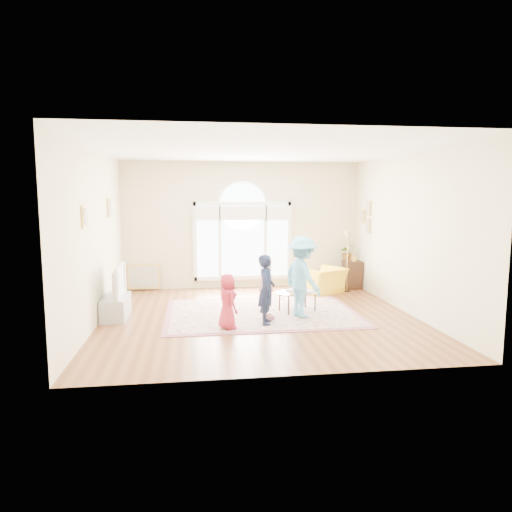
{
  "coord_description": "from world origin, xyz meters",
  "views": [
    {
      "loc": [
        -1.22,
        -8.59,
        2.32
      ],
      "look_at": [
        -0.02,
        0.3,
        1.16
      ],
      "focal_mm": 32.0,
      "sensor_mm": 36.0,
      "label": 1
    }
  ],
  "objects": [
    {
      "name": "leaning_picture",
      "position": [
        -2.5,
        2.9,
        0.0
      ],
      "size": [
        0.8,
        0.14,
        0.62
      ],
      "primitive_type": "cube",
      "rotation": [
        -0.14,
        0.0,
        0.0
      ],
      "color": "tan",
      "rests_on": "ground"
    },
    {
      "name": "coffee_table",
      "position": [
        0.83,
        0.27,
        0.4
      ],
      "size": [
        1.13,
        0.92,
        0.54
      ],
      "rotation": [
        0.0,
        0.0,
        0.34
      ],
      "color": "silver",
      "rests_on": "ground"
    },
    {
      "name": "child_red",
      "position": [
        -0.67,
        -0.78,
        0.51
      ],
      "size": [
        0.47,
        0.56,
        0.97
      ],
      "primitive_type": "imported",
      "rotation": [
        0.0,
        0.0,
        1.97
      ],
      "color": "#AA263C",
      "rests_on": "area_rug"
    },
    {
      "name": "plant_pedestal",
      "position": [
        2.7,
        2.71,
        0.35
      ],
      "size": [
        0.2,
        0.2,
        0.7
      ],
      "primitive_type": "cylinder",
      "color": "white",
      "rests_on": "ground"
    },
    {
      "name": "side_cabinet",
      "position": [
        2.78,
        2.53,
        0.35
      ],
      "size": [
        0.4,
        0.5,
        0.7
      ],
      "primitive_type": "cube",
      "color": "black",
      "rests_on": "ground"
    },
    {
      "name": "tv_console",
      "position": [
        -2.75,
        0.3,
        0.21
      ],
      "size": [
        0.45,
        1.0,
        0.42
      ],
      "primitive_type": "cube",
      "color": "#9A9CA2",
      "rests_on": "ground"
    },
    {
      "name": "room_shell",
      "position": [
        0.01,
        2.83,
        1.57
      ],
      "size": [
        6.0,
        6.0,
        6.0
      ],
      "color": "beige",
      "rests_on": "ground"
    },
    {
      "name": "television",
      "position": [
        -2.74,
        0.3,
        0.72
      ],
      "size": [
        0.17,
        1.05,
        0.6
      ],
      "color": "black",
      "rests_on": "tv_console"
    },
    {
      "name": "area_rug",
      "position": [
        0.09,
        0.27,
        0.01
      ],
      "size": [
        3.6,
        2.6,
        0.02
      ],
      "primitive_type": "cube",
      "color": "#C2B396",
      "rests_on": "ground"
    },
    {
      "name": "ground",
      "position": [
        0.0,
        0.0,
        0.0
      ],
      "size": [
        6.0,
        6.0,
        0.0
      ],
      "primitive_type": "plane",
      "color": "brown",
      "rests_on": "ground"
    },
    {
      "name": "child_blue",
      "position": [
        0.82,
        -0.18,
        0.8
      ],
      "size": [
        0.9,
        1.14,
        1.55
      ],
      "primitive_type": "imported",
      "rotation": [
        0.0,
        0.0,
        1.94
      ],
      "color": "#61B6DF",
      "rests_on": "area_rug"
    },
    {
      "name": "child_navy",
      "position": [
        0.06,
        -0.56,
        0.66
      ],
      "size": [
        0.37,
        0.51,
        1.27
      ],
      "primitive_type": "imported",
      "rotation": [
        0.0,
        0.0,
        1.41
      ],
      "color": "#17213D",
      "rests_on": "area_rug"
    },
    {
      "name": "potted_plant",
      "position": [
        2.7,
        2.71,
        0.91
      ],
      "size": [
        0.43,
        0.39,
        0.41
      ],
      "primitive_type": "imported",
      "rotation": [
        0.0,
        0.0,
        0.21
      ],
      "color": "#33722D",
      "rests_on": "plant_pedestal"
    },
    {
      "name": "floor_lamp",
      "position": [
        2.5,
        2.11,
        1.28
      ],
      "size": [
        0.29,
        0.29,
        1.51
      ],
      "color": "black",
      "rests_on": "ground"
    },
    {
      "name": "child_pink",
      "position": [
        0.11,
        -0.24,
        0.62
      ],
      "size": [
        0.35,
        0.72,
        1.19
      ],
      "primitive_type": "imported",
      "rotation": [
        0.0,
        0.0,
        1.66
      ],
      "color": "#F4B2C4",
      "rests_on": "area_rug"
    },
    {
      "name": "rug_border",
      "position": [
        0.09,
        0.27,
        0.01
      ],
      "size": [
        3.8,
        2.8,
        0.01
      ],
      "primitive_type": "cube",
      "color": "#8C505C",
      "rests_on": "ground"
    },
    {
      "name": "armchair",
      "position": [
        1.84,
        1.96,
        0.31
      ],
      "size": [
        1.25,
        1.2,
        0.62
      ],
      "primitive_type": "imported",
      "rotation": [
        0.0,
        0.0,
        3.66
      ],
      "color": "yellow",
      "rests_on": "ground"
    }
  ]
}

